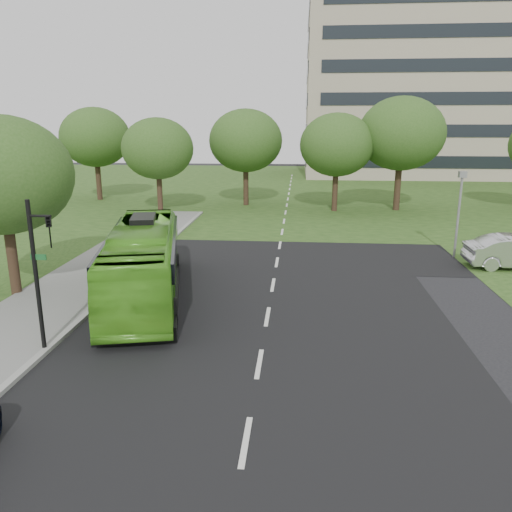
# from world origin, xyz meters

# --- Properties ---
(ground) EXTENTS (160.00, 160.00, 0.00)m
(ground) POSITION_xyz_m (0.00, 0.00, 0.00)
(ground) COLOR black
(ground) RESTS_ON ground
(street_surfaces) EXTENTS (120.00, 120.00, 0.15)m
(street_surfaces) POSITION_xyz_m (-0.38, 22.75, 0.03)
(street_surfaces) COLOR black
(street_surfaces) RESTS_ON ground
(office_building) EXTENTS (40.10, 20.10, 25.00)m
(office_building) POSITION_xyz_m (21.96, 61.96, 12.50)
(office_building) COLOR tan
(office_building) RESTS_ON ground
(tree_park_a) EXTENTS (5.94, 5.94, 7.90)m
(tree_park_a) POSITION_xyz_m (-10.68, 25.14, 5.36)
(tree_park_a) COLOR black
(tree_park_a) RESTS_ON ground
(tree_park_b) EXTENTS (6.64, 6.64, 8.71)m
(tree_park_b) POSITION_xyz_m (-3.82, 29.84, 5.87)
(tree_park_b) COLOR black
(tree_park_b) RESTS_ON ground
(tree_park_c) EXTENTS (6.25, 6.25, 8.29)m
(tree_park_c) POSITION_xyz_m (4.21, 27.25, 5.63)
(tree_park_c) COLOR black
(tree_park_c) RESTS_ON ground
(tree_park_d) EXTENTS (7.30, 7.30, 9.65)m
(tree_park_d) POSITION_xyz_m (9.67, 28.20, 6.54)
(tree_park_d) COLOR black
(tree_park_d) RESTS_ON ground
(tree_park_f) EXTENTS (6.71, 6.71, 8.96)m
(tree_park_f) POSITION_xyz_m (-18.77, 31.95, 6.09)
(tree_park_f) COLOR black
(tree_park_f) RESTS_ON ground
(tree_side_near) EXTENTS (5.83, 5.83, 7.75)m
(tree_side_near) POSITION_xyz_m (-11.26, 3.68, 5.26)
(tree_side_near) COLOR black
(tree_side_near) RESTS_ON ground
(bus) EXTENTS (5.14, 11.64, 3.16)m
(bus) POSITION_xyz_m (-5.50, 3.94, 1.58)
(bus) COLOR #58B326
(bus) RESTS_ON ground
(traffic_light) EXTENTS (0.82, 0.24, 5.09)m
(traffic_light) POSITION_xyz_m (-7.04, -1.70, 2.99)
(traffic_light) COLOR black
(traffic_light) RESTS_ON ground
(camera_pole) EXTENTS (0.45, 0.40, 4.85)m
(camera_pole) POSITION_xyz_m (10.00, 12.00, 3.13)
(camera_pole) COLOR gray
(camera_pole) RESTS_ON ground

